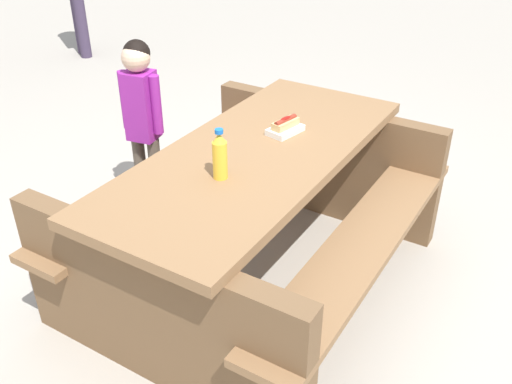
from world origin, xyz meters
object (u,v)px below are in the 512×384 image
(soda_bottle, at_px, (220,156))
(child_in_coat, at_px, (141,106))
(picnic_table, at_px, (256,206))
(hotdog_tray, at_px, (285,127))

(soda_bottle, distance_m, child_in_coat, 1.10)
(soda_bottle, xyz_separation_m, child_in_coat, (0.59, 0.91, -0.17))
(soda_bottle, height_order, child_in_coat, child_in_coat)
(picnic_table, relative_size, soda_bottle, 8.28)
(picnic_table, distance_m, child_in_coat, 0.99)
(picnic_table, height_order, hotdog_tray, hotdog_tray)
(picnic_table, bearing_deg, soda_bottle, 177.88)
(soda_bottle, bearing_deg, picnic_table, -2.12)
(hotdog_tray, bearing_deg, picnic_table, 171.91)
(picnic_table, bearing_deg, child_in_coat, 71.90)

